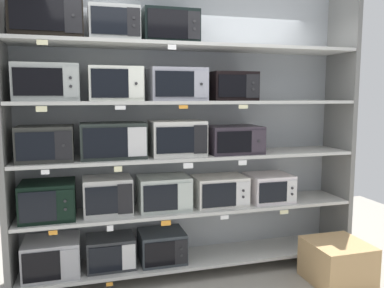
{
  "coord_description": "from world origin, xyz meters",
  "views": [
    {
      "loc": [
        -0.99,
        -3.5,
        1.71
      ],
      "look_at": [
        0.0,
        0.0,
        1.26
      ],
      "focal_mm": 36.36,
      "sensor_mm": 36.0,
      "label": 1
    }
  ],
  "objects_px": {
    "microwave_2": "(162,246)",
    "microwave_3": "(48,200)",
    "microwave_8": "(46,143)",
    "shipping_carton": "(337,262)",
    "microwave_15": "(232,86)",
    "microwave_5": "(164,193)",
    "microwave_10": "(177,138)",
    "microwave_11": "(233,139)",
    "microwave_0": "(52,256)",
    "microwave_9": "(113,140)",
    "microwave_14": "(177,85)",
    "microwave_18": "(170,27)",
    "microwave_1": "(111,252)",
    "microwave_13": "(115,84)",
    "microwave_17": "(113,25)",
    "microwave_7": "(269,187)",
    "microwave_6": "(219,190)",
    "microwave_16": "(47,18)",
    "microwave_4": "(108,195)",
    "microwave_12": "(47,83)"
  },
  "relations": [
    {
      "from": "microwave_0",
      "to": "microwave_2",
      "type": "height_order",
      "value": "microwave_0"
    },
    {
      "from": "microwave_0",
      "to": "microwave_13",
      "type": "bearing_deg",
      "value": -0.0
    },
    {
      "from": "microwave_2",
      "to": "microwave_5",
      "type": "xyz_separation_m",
      "value": [
        0.02,
        0.0,
        0.52
      ]
    },
    {
      "from": "microwave_10",
      "to": "microwave_11",
      "type": "distance_m",
      "value": 0.56
    },
    {
      "from": "microwave_1",
      "to": "microwave_15",
      "type": "distance_m",
      "value": 1.91
    },
    {
      "from": "microwave_1",
      "to": "microwave_11",
      "type": "height_order",
      "value": "microwave_11"
    },
    {
      "from": "microwave_15",
      "to": "microwave_11",
      "type": "bearing_deg",
      "value": 0.08
    },
    {
      "from": "microwave_10",
      "to": "microwave_12",
      "type": "distance_m",
      "value": 1.23
    },
    {
      "from": "microwave_11",
      "to": "microwave_15",
      "type": "xyz_separation_m",
      "value": [
        -0.02,
        -0.0,
        0.51
      ]
    },
    {
      "from": "microwave_12",
      "to": "microwave_17",
      "type": "bearing_deg",
      "value": -0.02
    },
    {
      "from": "microwave_14",
      "to": "microwave_15",
      "type": "distance_m",
      "value": 0.54
    },
    {
      "from": "microwave_5",
      "to": "microwave_9",
      "type": "xyz_separation_m",
      "value": [
        -0.45,
        -0.0,
        0.51
      ]
    },
    {
      "from": "microwave_15",
      "to": "microwave_18",
      "type": "distance_m",
      "value": 0.79
    },
    {
      "from": "microwave_13",
      "to": "microwave_8",
      "type": "bearing_deg",
      "value": 179.98
    },
    {
      "from": "microwave_1",
      "to": "microwave_18",
      "type": "height_order",
      "value": "microwave_18"
    },
    {
      "from": "microwave_15",
      "to": "microwave_5",
      "type": "bearing_deg",
      "value": 180.0
    },
    {
      "from": "microwave_13",
      "to": "microwave_7",
      "type": "bearing_deg",
      "value": 0.01
    },
    {
      "from": "microwave_18",
      "to": "microwave_15",
      "type": "bearing_deg",
      "value": 0.03
    },
    {
      "from": "microwave_7",
      "to": "microwave_14",
      "type": "height_order",
      "value": "microwave_14"
    },
    {
      "from": "microwave_14",
      "to": "microwave_16",
      "type": "bearing_deg",
      "value": 180.0
    },
    {
      "from": "microwave_0",
      "to": "microwave_9",
      "type": "relative_size",
      "value": 0.84
    },
    {
      "from": "microwave_0",
      "to": "microwave_4",
      "type": "bearing_deg",
      "value": 0.04
    },
    {
      "from": "microwave_2",
      "to": "microwave_16",
      "type": "bearing_deg",
      "value": 179.99
    },
    {
      "from": "microwave_0",
      "to": "microwave_10",
      "type": "relative_size",
      "value": 0.95
    },
    {
      "from": "microwave_5",
      "to": "microwave_9",
      "type": "distance_m",
      "value": 0.68
    },
    {
      "from": "microwave_6",
      "to": "microwave_13",
      "type": "xyz_separation_m",
      "value": [
        -0.98,
        -0.0,
        1.02
      ]
    },
    {
      "from": "microwave_16",
      "to": "microwave_13",
      "type": "bearing_deg",
      "value": -0.03
    },
    {
      "from": "microwave_17",
      "to": "shipping_carton",
      "type": "height_order",
      "value": "microwave_17"
    },
    {
      "from": "microwave_9",
      "to": "microwave_14",
      "type": "relative_size",
      "value": 1.12
    },
    {
      "from": "microwave_8",
      "to": "microwave_16",
      "type": "relative_size",
      "value": 0.8
    },
    {
      "from": "microwave_2",
      "to": "microwave_9",
      "type": "xyz_separation_m",
      "value": [
        -0.43,
        -0.0,
        1.03
      ]
    },
    {
      "from": "microwave_8",
      "to": "microwave_14",
      "type": "xyz_separation_m",
      "value": [
        1.15,
        0.0,
        0.5
      ]
    },
    {
      "from": "microwave_7",
      "to": "shipping_carton",
      "type": "bearing_deg",
      "value": -53.81
    },
    {
      "from": "microwave_4",
      "to": "microwave_18",
      "type": "relative_size",
      "value": 0.87
    },
    {
      "from": "microwave_15",
      "to": "microwave_9",
      "type": "bearing_deg",
      "value": -179.99
    },
    {
      "from": "microwave_11",
      "to": "microwave_13",
      "type": "relative_size",
      "value": 1.11
    },
    {
      "from": "microwave_11",
      "to": "microwave_4",
      "type": "bearing_deg",
      "value": 180.0
    },
    {
      "from": "microwave_9",
      "to": "microwave_14",
      "type": "xyz_separation_m",
      "value": [
        0.58,
        0.0,
        0.5
      ]
    },
    {
      "from": "microwave_0",
      "to": "microwave_1",
      "type": "bearing_deg",
      "value": -0.0
    },
    {
      "from": "microwave_8",
      "to": "microwave_15",
      "type": "height_order",
      "value": "microwave_15"
    },
    {
      "from": "microwave_2",
      "to": "shipping_carton",
      "type": "distance_m",
      "value": 1.63
    },
    {
      "from": "microwave_2",
      "to": "microwave_3",
      "type": "bearing_deg",
      "value": 180.0
    },
    {
      "from": "microwave_11",
      "to": "microwave_18",
      "type": "bearing_deg",
      "value": -179.97
    },
    {
      "from": "microwave_7",
      "to": "microwave_8",
      "type": "distance_m",
      "value": 2.17
    },
    {
      "from": "microwave_16",
      "to": "microwave_3",
      "type": "bearing_deg",
      "value": -179.85
    },
    {
      "from": "microwave_6",
      "to": "microwave_10",
      "type": "distance_m",
      "value": 0.67
    },
    {
      "from": "microwave_5",
      "to": "microwave_8",
      "type": "xyz_separation_m",
      "value": [
        -1.02,
        -0.0,
        0.5
      ]
    },
    {
      "from": "microwave_2",
      "to": "microwave_14",
      "type": "xyz_separation_m",
      "value": [
        0.15,
        0.0,
        1.52
      ]
    },
    {
      "from": "microwave_8",
      "to": "shipping_carton",
      "type": "bearing_deg",
      "value": -12.81
    },
    {
      "from": "microwave_1",
      "to": "microwave_13",
      "type": "bearing_deg",
      "value": -0.03
    }
  ]
}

